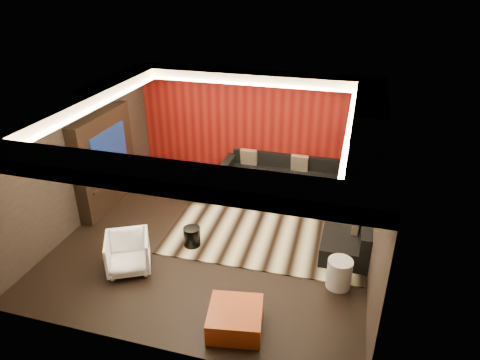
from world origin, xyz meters
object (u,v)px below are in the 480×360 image
(drum_stool, at_px, (192,237))
(white_side_table, at_px, (339,273))
(coffee_table, at_px, (257,198))
(orange_ottoman, at_px, (235,319))
(sectional_sofa, at_px, (314,194))
(armchair, at_px, (128,253))

(drum_stool, xyz_separation_m, white_side_table, (2.89, -0.43, 0.05))
(coffee_table, relative_size, orange_ottoman, 1.53)
(drum_stool, bearing_deg, orange_ottoman, -52.11)
(drum_stool, height_order, white_side_table, white_side_table)
(white_side_table, height_order, sectional_sofa, sectional_sofa)
(drum_stool, height_order, sectional_sofa, sectional_sofa)
(armchair, xyz_separation_m, sectional_sofa, (2.97, 3.32, -0.09))
(coffee_table, height_order, sectional_sofa, sectional_sofa)
(coffee_table, relative_size, armchair, 1.60)
(orange_ottoman, xyz_separation_m, sectional_sofa, (0.69, 4.17, 0.08))
(orange_ottoman, relative_size, armchair, 1.05)
(coffee_table, relative_size, drum_stool, 3.16)
(white_side_table, bearing_deg, sectional_sofa, 105.53)
(drum_stool, relative_size, sectional_sofa, 0.11)
(coffee_table, relative_size, sectional_sofa, 0.34)
(orange_ottoman, height_order, armchair, armchair)
(coffee_table, bearing_deg, orange_ottoman, -81.26)
(drum_stool, bearing_deg, sectional_sofa, 47.61)
(sectional_sofa, bearing_deg, white_side_table, -74.47)
(armchair, bearing_deg, orange_ottoman, -47.72)
(white_side_table, xyz_separation_m, sectional_sofa, (-0.77, 2.76, -0.01))
(coffee_table, distance_m, drum_stool, 2.18)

